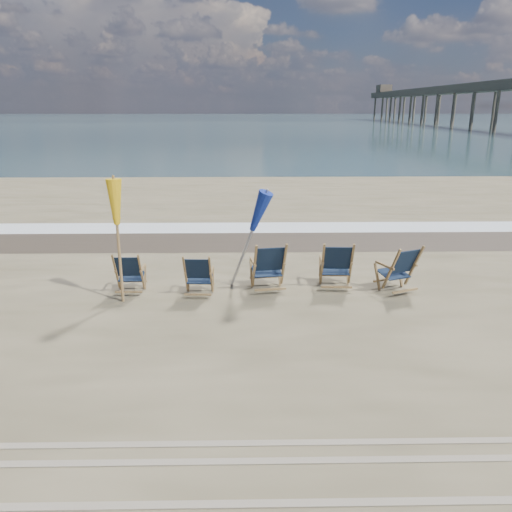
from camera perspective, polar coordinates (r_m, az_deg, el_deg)
The scene contains 12 objects.
ocean at distance 135.05m, azimuth -1.00°, elevation 15.21°, with size 400.00×400.00×0.00m, color #324D54.
surf_foam at distance 15.73m, azimuth -0.40°, elevation 3.28°, with size 200.00×1.40×0.01m, color silver.
wet_sand_strip at distance 14.28m, azimuth -0.34°, elevation 1.87°, with size 200.00×2.60×0.00m, color #42362A.
tire_tracks at distance 5.58m, azimuth 1.02°, elevation -24.34°, with size 80.00×1.30×0.01m, color gray, non-canonical shape.
beach_chair_0 at distance 10.29m, azimuth -12.98°, elevation -1.94°, with size 0.57×0.65×0.90m, color #111E34, non-canonical shape.
beach_chair_1 at distance 9.91m, azimuth -5.19°, elevation -2.26°, with size 0.58×0.65×0.90m, color #111E34, non-canonical shape.
beach_chair_2 at distance 10.17m, azimuth 3.21°, elevation -1.20°, with size 0.69×0.78×1.08m, color #111E34, non-canonical shape.
beach_chair_3 at distance 10.42m, azimuth 10.83°, elevation -1.12°, with size 0.67×0.76×1.05m, color #111E34, non-canonical shape.
beach_chair_4 at distance 10.65m, azimuth 17.62°, elevation -1.28°, with size 0.66×0.75×1.04m, color #111E34, non-canonical shape.
umbrella_yellow at distance 9.70m, azimuth -15.74°, elevation 5.17°, with size 0.30×0.30×2.36m.
umbrella_blue at distance 10.07m, azimuth -1.08°, elevation 5.25°, with size 0.30×0.30×2.19m.
fishing_pier at distance 89.55m, azimuth 25.21°, elevation 15.88°, with size 4.40×140.00×9.30m, color brown, non-canonical shape.
Camera 1 is at (-0.17, -7.00, 3.67)m, focal length 35.00 mm.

